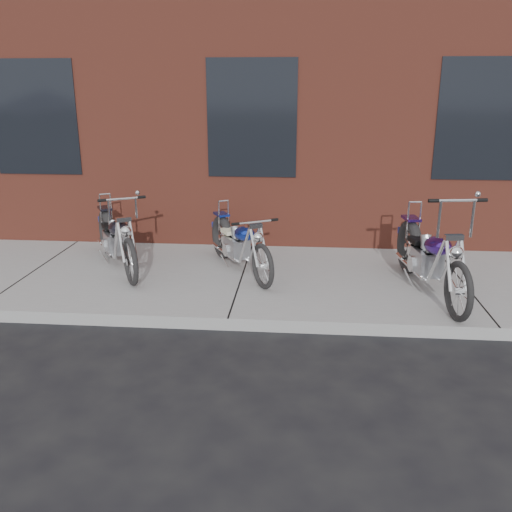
{
  "coord_description": "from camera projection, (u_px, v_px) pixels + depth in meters",
  "views": [
    {
      "loc": [
        0.8,
        -5.61,
        2.65
      ],
      "look_at": [
        0.25,
        0.8,
        0.66
      ],
      "focal_mm": 38.0,
      "sensor_mm": 36.0,
      "label": 1
    }
  ],
  "objects": [
    {
      "name": "chopper_blue",
      "position": [
        239.0,
        245.0,
        7.66
      ],
      "size": [
        1.11,
        1.87,
        0.91
      ],
      "rotation": [
        0.0,
        0.0,
        -1.06
      ],
      "color": "black",
      "rests_on": "sidewalk"
    },
    {
      "name": "ground",
      "position": [
        228.0,
        331.0,
        6.19
      ],
      "size": [
        120.0,
        120.0,
        0.0
      ],
      "primitive_type": "plane",
      "color": "black",
      "rests_on": "ground"
    },
    {
      "name": "chopper_third",
      "position": [
        117.0,
        240.0,
        7.81
      ],
      "size": [
        1.23,
        1.98,
        1.14
      ],
      "rotation": [
        0.0,
        0.0,
        -1.04
      ],
      "color": "black",
      "rests_on": "sidewalk"
    },
    {
      "name": "building_brick",
      "position": [
        272.0,
        28.0,
        12.62
      ],
      "size": [
        22.0,
        10.0,
        8.0
      ],
      "primitive_type": "cube",
      "color": "brown",
      "rests_on": "ground"
    },
    {
      "name": "chopper_purple",
      "position": [
        430.0,
        260.0,
        6.84
      ],
      "size": [
        0.62,
        2.37,
        1.34
      ],
      "rotation": [
        0.0,
        0.0,
        -1.42
      ],
      "color": "black",
      "rests_on": "sidewalk"
    },
    {
      "name": "sidewalk",
      "position": [
        242.0,
        280.0,
        7.6
      ],
      "size": [
        22.0,
        3.0,
        0.15
      ],
      "primitive_type": "cube",
      "color": "gray",
      "rests_on": "ground"
    }
  ]
}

